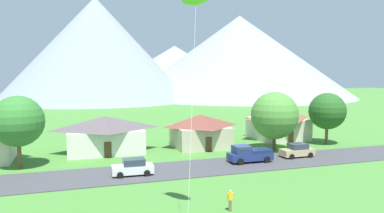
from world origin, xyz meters
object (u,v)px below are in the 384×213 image
Objects in this scene: house_rightmost at (278,122)px; parked_car_white_west_end at (133,167)px; house_right_center at (200,130)px; parked_car_tan_mid_west at (297,151)px; house_leftmost at (105,134)px; tree_left_of_center at (18,121)px; tree_near_left at (327,111)px; watcher_person at (230,200)px; tree_right_of_center at (275,115)px; pickup_truck_navy_west_side at (249,154)px.

parked_car_white_west_end is at bearing -151.43° from house_rightmost.
house_right_center is 1.90× the size of parked_car_tan_mid_west.
house_right_center is 14.13m from house_rightmost.
house_leftmost is 11.45m from tree_left_of_center.
tree_left_of_center is (-9.77, -5.31, 2.72)m from house_leftmost.
watcher_person is (-24.53, -19.89, -4.03)m from tree_near_left.
house_rightmost reaches higher than parked_car_tan_mid_west.
tree_near_left is 4.55× the size of watcher_person.
tree_right_of_center is 21.46m from parked_car_white_west_end.
house_rightmost reaches higher than pickup_truck_navy_west_side.
house_right_center is 24.41m from watcher_person.
tree_right_of_center is at bearing 51.16° from watcher_person.
house_leftmost reaches higher than watcher_person.
parked_car_tan_mid_west is 6.96m from pickup_truck_navy_west_side.
watcher_person is at bearing -137.99° from parked_car_tan_mid_west.
house_rightmost is 1.97× the size of parked_car_tan_mid_west.
house_rightmost is 13.09m from parked_car_tan_mid_west.
tree_left_of_center is 1.91× the size of parked_car_tan_mid_west.
tree_left_of_center reaches higher than parked_car_tan_mid_west.
house_right_center is at bearing 11.45° from tree_left_of_center.
house_leftmost is 32.13m from tree_near_left.
tree_near_left is 0.95× the size of tree_left_of_center.
parked_car_white_west_end reaches higher than watcher_person.
house_leftmost is 13.19m from house_right_center.
parked_car_white_west_end is 0.81× the size of pickup_truck_navy_west_side.
parked_car_tan_mid_west is at bearing -9.16° from tree_left_of_center.
tree_left_of_center reaches higher than house_right_center.
parked_car_tan_mid_west is (-4.62, -12.12, -1.79)m from house_rightmost.
tree_near_left is 31.84m from watcher_person.
house_right_center reaches higher than parked_car_white_west_end.
house_right_center is 10.72m from pickup_truck_navy_west_side.
parked_car_white_west_end is (11.47, -6.92, -4.36)m from tree_left_of_center.
tree_near_left reaches higher than parked_car_tan_mid_west.
tree_right_of_center reaches higher than parked_car_tan_mid_west.
parked_car_white_west_end is 13.90m from pickup_truck_navy_west_side.
house_leftmost is at bearing 172.12° from tree_near_left.
tree_right_of_center reaches higher than tree_near_left.
pickup_truck_navy_west_side is at bearing -157.71° from tree_near_left.
parked_car_tan_mid_west is (0.62, -4.44, -3.94)m from tree_right_of_center.
house_right_center is at bearing 45.25° from parked_car_white_west_end.
house_leftmost is at bearing 177.10° from house_right_center.
tree_left_of_center is 26.28m from pickup_truck_navy_west_side.
pickup_truck_navy_west_side reaches higher than parked_car_white_west_end.
house_rightmost is 32.71m from watcher_person.
parked_car_white_west_end is 20.86m from parked_car_tan_mid_west.
tree_right_of_center is at bearing -124.36° from house_rightmost.
house_right_center is 19.10m from tree_near_left.
parked_car_tan_mid_west is 2.52× the size of watcher_person.
house_leftmost reaches higher than parked_car_white_west_end.
tree_left_of_center is at bearing -168.55° from house_right_center.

